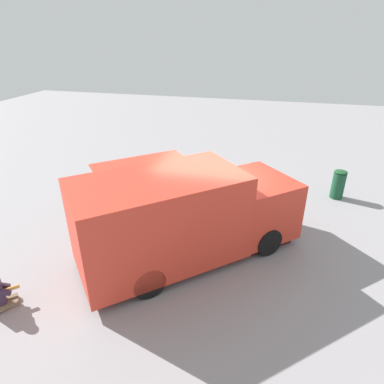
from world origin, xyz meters
TOP-DOWN VIEW (x-y plane):
  - ground_plane at (0.00, 0.00)m, footprint 40.00×40.00m
  - food_truck at (-1.13, 0.39)m, footprint 5.10×5.37m
  - planter_flowering_near at (4.06, -0.88)m, footprint 0.39×0.39m
  - planter_flowering_far at (2.71, 3.95)m, footprint 0.53×0.53m
  - trash_bin at (3.21, -3.72)m, footprint 0.42×0.42m

SIDE VIEW (x-z plane):
  - ground_plane at x=0.00m, z-range 0.00..0.00m
  - planter_flowering_near at x=4.06m, z-range 0.01..0.70m
  - planter_flowering_far at x=2.71m, z-range 0.02..0.72m
  - trash_bin at x=3.21m, z-range 0.01..0.99m
  - food_truck at x=-1.13m, z-range -0.06..2.21m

